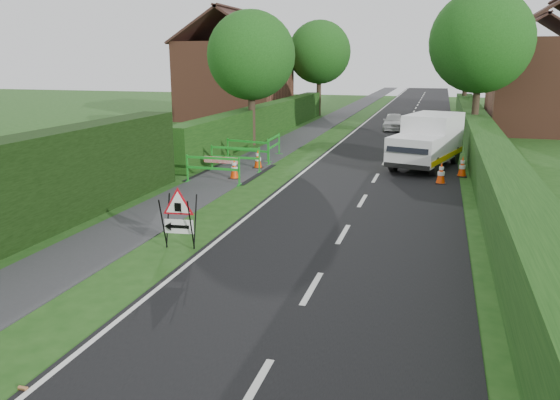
{
  "coord_description": "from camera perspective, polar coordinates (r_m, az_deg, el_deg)",
  "views": [
    {
      "loc": [
        4.64,
        -8.54,
        4.3
      ],
      "look_at": [
        1.33,
        2.81,
        1.24
      ],
      "focal_mm": 35.0,
      "sensor_mm": 36.0,
      "label": 1
    }
  ],
  "objects": [
    {
      "name": "tree_fe",
      "position": [
        46.57,
        18.98,
        13.63
      ],
      "size": [
        4.2,
        4.2,
        6.33
      ],
      "color": "#2D2116",
      "rests_on": "ground"
    },
    {
      "name": "hedge_west_far",
      "position": [
        32.31,
        -1.26,
        6.83
      ],
      "size": [
        1.0,
        24.0,
        1.8
      ],
      "primitive_type": "cube",
      "color": "#14380F",
      "rests_on": "ground"
    },
    {
      "name": "ped_barrier_2",
      "position": [
        23.33,
        -3.38,
        5.41
      ],
      "size": [
        2.09,
        0.7,
        1.0
      ],
      "rotation": [
        0.0,
        0.0,
        -0.18
      ],
      "color": "#198E21",
      "rests_on": "ground"
    },
    {
      "name": "traffic_cone_2",
      "position": [
        24.64,
        16.54,
        4.76
      ],
      "size": [
        0.38,
        0.38,
        0.79
      ],
      "color": "black",
      "rests_on": "ground"
    },
    {
      "name": "traffic_cone_0",
      "position": [
        20.18,
        16.49,
        2.72
      ],
      "size": [
        0.38,
        0.38,
        0.79
      ],
      "color": "black",
      "rests_on": "ground"
    },
    {
      "name": "house_east_b",
      "position": [
        51.09,
        25.08,
        11.58
      ],
      "size": [
        7.5,
        7.4,
        7.88
      ],
      "color": "brown",
      "rests_on": "ground"
    },
    {
      "name": "redwhite_plank",
      "position": [
        21.77,
        -6.12,
        3.01
      ],
      "size": [
        1.5,
        0.08,
        0.25
      ],
      "primitive_type": "cube",
      "rotation": [
        0.0,
        0.0,
        -0.03
      ],
      "color": "red",
      "rests_on": "ground"
    },
    {
      "name": "traffic_cone_3",
      "position": [
        20.25,
        -4.8,
        3.31
      ],
      "size": [
        0.38,
        0.38,
        0.79
      ],
      "color": "black",
      "rests_on": "ground"
    },
    {
      "name": "hedge_east",
      "position": [
        24.98,
        20.32,
        3.67
      ],
      "size": [
        1.2,
        50.0,
        1.5
      ],
      "primitive_type": "cube",
      "color": "#14380F",
      "rests_on": "ground"
    },
    {
      "name": "tree_ne",
      "position": [
        30.6,
        20.29,
        15.26
      ],
      "size": [
        5.2,
        5.2,
        7.79
      ],
      "color": "#2D2116",
      "rests_on": "ground"
    },
    {
      "name": "footpath",
      "position": [
        44.41,
        6.35,
        8.85
      ],
      "size": [
        2.0,
        90.0,
        0.02
      ],
      "primitive_type": "cube",
      "color": "#2D2D30",
      "rests_on": "ground"
    },
    {
      "name": "road_surface",
      "position": [
        43.8,
        13.53,
        8.46
      ],
      "size": [
        6.0,
        90.0,
        0.02
      ],
      "primitive_type": "cube",
      "color": "black",
      "rests_on": "ground"
    },
    {
      "name": "triangle_sign",
      "position": [
        12.74,
        -10.73,
        -1.42
      ],
      "size": [
        0.94,
        0.94,
        1.24
      ],
      "rotation": [
        0.0,
        0.0,
        0.11
      ],
      "color": "black",
      "rests_on": "ground"
    },
    {
      "name": "ped_barrier_3",
      "position": [
        24.47,
        -0.66,
        5.86
      ],
      "size": [
        0.43,
        2.07,
        1.0
      ],
      "rotation": [
        0.0,
        0.0,
        1.61
      ],
      "color": "#198E21",
      "rests_on": "ground"
    },
    {
      "name": "traffic_cone_4",
      "position": [
        22.2,
        -2.32,
        4.34
      ],
      "size": [
        0.38,
        0.38,
        0.79
      ],
      "color": "black",
      "rests_on": "ground"
    },
    {
      "name": "litter_can",
      "position": [
        8.46,
        -25.25,
        -17.58
      ],
      "size": [
        0.12,
        0.07,
        0.07
      ],
      "primitive_type": "cylinder",
      "rotation": [
        0.0,
        1.57,
        0.0
      ],
      "color": "#BF7F4C",
      "rests_on": "ground"
    },
    {
      "name": "traffic_cone_1",
      "position": [
        21.67,
        18.52,
        3.35
      ],
      "size": [
        0.38,
        0.38,
        0.79
      ],
      "color": "black",
      "rests_on": "ground"
    },
    {
      "name": "tree_nw",
      "position": [
        28.1,
        -3.04,
        14.84
      ],
      "size": [
        4.4,
        4.4,
        6.7
      ],
      "color": "#2D2116",
      "rests_on": "ground"
    },
    {
      "name": "house_west",
      "position": [
        41.25,
        -4.65,
        12.49
      ],
      "size": [
        7.5,
        7.4,
        7.88
      ],
      "color": "brown",
      "rests_on": "ground"
    },
    {
      "name": "tree_fw",
      "position": [
        43.53,
        4.15,
        15.14
      ],
      "size": [
        4.8,
        4.8,
        7.24
      ],
      "color": "#2D2116",
      "rests_on": "ground"
    },
    {
      "name": "ped_barrier_0",
      "position": [
        19.49,
        -7.04,
        3.52
      ],
      "size": [
        2.07,
        0.39,
        1.0
      ],
      "rotation": [
        0.0,
        0.0,
        -0.02
      ],
      "color": "#198E21",
      "rests_on": "ground"
    },
    {
      "name": "hatchback_car",
      "position": [
        35.12,
        11.78,
        8.02
      ],
      "size": [
        1.41,
        3.17,
        1.06
      ],
      "primitive_type": "imported",
      "rotation": [
        0.0,
        0.0,
        0.05
      ],
      "color": "silver",
      "rests_on": "ground"
    },
    {
      "name": "ground",
      "position": [
        10.62,
        -11.35,
        -9.68
      ],
      "size": [
        120.0,
        120.0,
        0.0
      ],
      "primitive_type": "plane",
      "color": "#1C4513",
      "rests_on": "ground"
    },
    {
      "name": "house_east_a",
      "position": [
        37.12,
        26.62,
        10.82
      ],
      "size": [
        7.5,
        7.4,
        7.88
      ],
      "color": "brown",
      "rests_on": "ground"
    },
    {
      "name": "ped_barrier_1",
      "position": [
        21.63,
        -4.7,
        4.67
      ],
      "size": [
        2.06,
        0.36,
        1.0
      ],
      "rotation": [
        0.0,
        0.0,
        -0.01
      ],
      "color": "#198E21",
      "rests_on": "ground"
    },
    {
      "name": "works_van",
      "position": [
        23.11,
        15.2,
        6.08
      ],
      "size": [
        2.97,
        4.95,
        2.12
      ],
      "rotation": [
        0.0,
        0.0,
        -0.27
      ],
      "color": "silver",
      "rests_on": "ground"
    }
  ]
}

